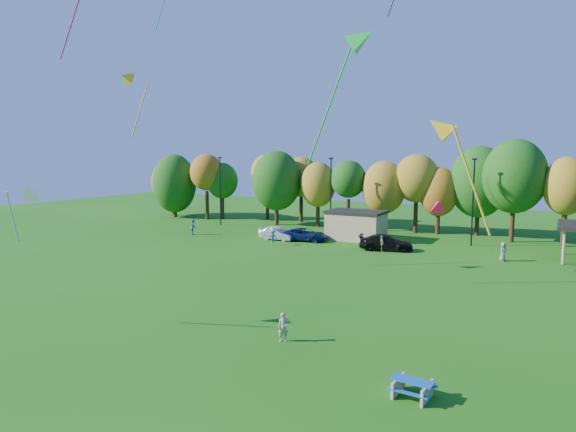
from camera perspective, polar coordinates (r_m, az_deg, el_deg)
The scene contains 19 objects.
ground at distance 20.94m, azimuth -5.10°, elevation -20.39°, with size 160.00×160.00×0.00m, color #19600F.
tree_line at distance 62.11m, azimuth 17.92°, elevation 3.25°, with size 93.57×10.55×11.15m.
lamp_posts at distance 56.26m, azimuth 19.87°, elevation 1.78°, with size 64.50×0.25×9.09m.
utility_building at distance 57.74m, azimuth 7.57°, elevation -0.99°, with size 6.30×4.30×3.25m.
picnic_table at distance 21.97m, azimuth 13.66°, elevation -17.99°, with size 1.76×1.50×0.71m.
kite_flyer at distance 26.91m, azimuth -0.53°, elevation -12.25°, with size 0.55×0.36×1.50m, color tan.
car_a at distance 57.74m, azimuth -1.13°, elevation -1.81°, with size 1.82×4.52×1.54m, color white.
car_b at distance 56.97m, azimuth -1.15°, elevation -2.07°, with size 1.32×3.79×1.25m, color #9E9FA4.
car_c at distance 56.51m, azimuth 1.91°, elevation -2.08°, with size 2.30×4.98×1.38m, color #0D1B4E.
car_d at distance 51.96m, azimuth 10.82°, elevation -2.92°, with size 2.15×5.30×1.54m, color black.
far_person_0 at distance 61.82m, azimuth -10.46°, elevation -1.19°, with size 0.89×0.70×1.84m, color teal.
far_person_1 at distance 53.81m, azimuth -1.70°, elevation -2.40°, with size 1.06×0.61×1.64m, color teal.
far_person_2 at distance 51.12m, azimuth 10.40°, elevation -3.04°, with size 0.94×0.39×1.60m, color #858652.
far_person_5 at distance 49.83m, azimuth 22.78°, elevation -3.68°, with size 0.83×0.54×1.71m, color gray.
kite_3 at distance 43.52m, azimuth -17.05°, elevation 14.44°, with size 1.58×3.23×5.40m.
kite_6 at distance 25.74m, azimuth 16.35°, elevation 1.17°, with size 1.20×1.33×1.10m.
kite_8 at distance 28.06m, azimuth 8.10°, elevation 18.68°, with size 4.33×1.95×7.42m.
kite_9 at distance 23.86m, azimuth 16.51°, elevation 9.17°, with size 3.25×1.37×5.42m.
kite_13 at distance 31.20m, azimuth -26.82°, elevation 2.36°, with size 1.70×2.14×3.50m.
Camera 1 is at (10.37, -15.43, 9.64)m, focal length 32.00 mm.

